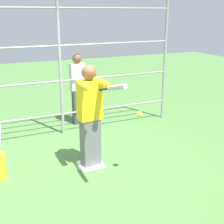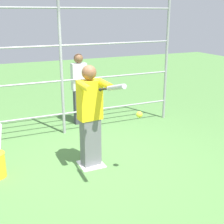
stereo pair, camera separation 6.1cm
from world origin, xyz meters
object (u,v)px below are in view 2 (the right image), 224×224
(batter, at_px, (90,114))
(baseball_bat_swinging, at_px, (114,88))
(softball_in_flight, at_px, (139,115))
(bystander_behind_fence, at_px, (79,88))

(batter, height_order, baseball_bat_swinging, batter)
(softball_in_flight, xyz_separation_m, bystander_behind_fence, (0.03, -2.71, -0.18))
(softball_in_flight, bearing_deg, baseball_bat_swinging, 26.92)
(softball_in_flight, bearing_deg, bystander_behind_fence, -89.47)
(baseball_bat_swinging, bearing_deg, batter, -89.78)
(batter, height_order, bystander_behind_fence, batter)
(softball_in_flight, relative_size, bystander_behind_fence, 0.06)
(bystander_behind_fence, bearing_deg, softball_in_flight, 90.53)
(baseball_bat_swinging, distance_m, softball_in_flight, 0.80)
(softball_in_flight, distance_m, bystander_behind_fence, 2.71)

